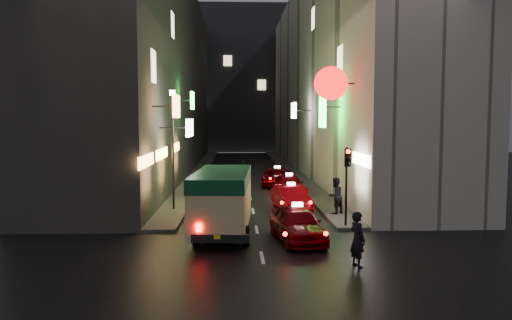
{
  "coord_description": "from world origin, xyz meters",
  "views": [
    {
      "loc": [
        -0.94,
        -13.24,
        4.86
      ],
      "look_at": [
        0.16,
        13.0,
        2.73
      ],
      "focal_mm": 35.0,
      "sensor_mm": 36.0,
      "label": 1
    }
  ],
  "objects": [
    {
      "name": "traffic_light",
      "position": [
        4.0,
        8.47,
        2.69
      ],
      "size": [
        0.26,
        0.43,
        3.5
      ],
      "color": "black",
      "rests_on": "sidewalk_right"
    },
    {
      "name": "pedestrian_crossing",
      "position": [
        3.08,
        2.76,
        1.05
      ],
      "size": [
        0.67,
        0.81,
        2.1
      ],
      "primitive_type": "imported",
      "rotation": [
        0.0,
        0.0,
        1.96
      ],
      "color": "black",
      "rests_on": "ground"
    },
    {
      "name": "taxi_third",
      "position": [
        2.52,
        18.48,
        0.74
      ],
      "size": [
        2.21,
        4.78,
        1.65
      ],
      "color": "#6C0008",
      "rests_on": "ground"
    },
    {
      "name": "taxi_far",
      "position": [
        2.17,
        23.28,
        0.76
      ],
      "size": [
        2.51,
        4.98,
        1.69
      ],
      "color": "#6C0008",
      "rests_on": "ground"
    },
    {
      "name": "lamp_post",
      "position": [
        -4.2,
        13.0,
        3.72
      ],
      "size": [
        0.28,
        0.28,
        6.22
      ],
      "color": "black",
      "rests_on": "sidewalk_left"
    },
    {
      "name": "pedestrian_sidewalk",
      "position": [
        4.07,
        11.32,
        1.18
      ],
      "size": [
        0.91,
        0.86,
        2.07
      ],
      "primitive_type": "imported",
      "rotation": [
        0.0,
        0.0,
        3.79
      ],
      "color": "black",
      "rests_on": "sidewalk_right"
    },
    {
      "name": "building_far",
      "position": [
        0.0,
        66.0,
        11.0
      ],
      "size": [
        30.0,
        10.0,
        22.0
      ],
      "primitive_type": "cube",
      "color": "#313035",
      "rests_on": "ground"
    },
    {
      "name": "taxi_second",
      "position": [
        2.04,
        13.05,
        0.79
      ],
      "size": [
        2.6,
        5.16,
        1.75
      ],
      "color": "#6C0008",
      "rests_on": "ground"
    },
    {
      "name": "ground",
      "position": [
        0.0,
        0.0,
        0.0
      ],
      "size": [
        120.0,
        120.0,
        0.0
      ],
      "primitive_type": "plane",
      "color": "black",
      "rests_on": "ground"
    },
    {
      "name": "building_right",
      "position": [
        8.0,
        33.99,
        9.0
      ],
      "size": [
        8.01,
        52.0,
        18.0
      ],
      "color": "#AEA8A0",
      "rests_on": "ground"
    },
    {
      "name": "taxi_near",
      "position": [
        1.53,
        6.33,
        0.82
      ],
      "size": [
        2.81,
        5.38,
        1.8
      ],
      "color": "#6C0008",
      "rests_on": "ground"
    },
    {
      "name": "minibus",
      "position": [
        -1.49,
        7.7,
        1.7
      ],
      "size": [
        2.61,
        6.38,
        2.69
      ],
      "color": "tan",
      "rests_on": "ground"
    },
    {
      "name": "sidewalk_left",
      "position": [
        -4.25,
        34.0,
        0.07
      ],
      "size": [
        1.5,
        52.0,
        0.15
      ],
      "primitive_type": "cube",
      "color": "#4C4946",
      "rests_on": "ground"
    },
    {
      "name": "building_left",
      "position": [
        -8.0,
        33.99,
        9.0
      ],
      "size": [
        7.7,
        52.24,
        18.0
      ],
      "color": "#363331",
      "rests_on": "ground"
    },
    {
      "name": "sidewalk_right",
      "position": [
        4.25,
        34.0,
        0.07
      ],
      "size": [
        1.5,
        52.0,
        0.15
      ],
      "primitive_type": "cube",
      "color": "#4C4946",
      "rests_on": "ground"
    }
  ]
}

